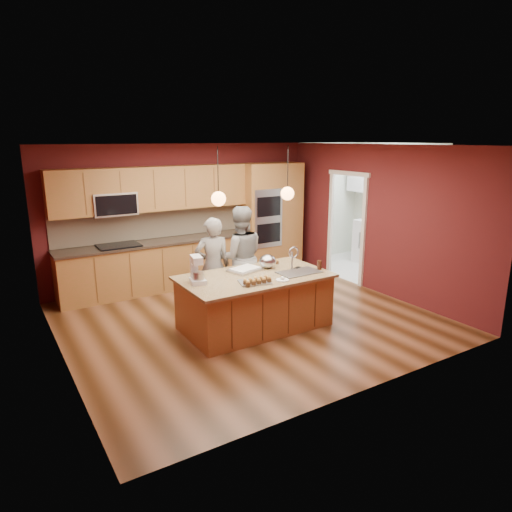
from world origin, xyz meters
TOP-DOWN VIEW (x-y plane):
  - floor at (0.00, 0.00)m, footprint 5.50×5.50m
  - ceiling at (0.00, 0.00)m, footprint 5.50×5.50m
  - wall_back at (0.00, 2.50)m, footprint 5.50×0.00m
  - wall_front at (0.00, -2.50)m, footprint 5.50×0.00m
  - wall_left at (-2.75, 0.00)m, footprint 0.00×5.00m
  - wall_right at (2.75, 0.00)m, footprint 0.00×5.00m
  - cabinet_run at (-0.68, 2.25)m, footprint 3.74×0.64m
  - oven_column at (1.85, 2.19)m, footprint 1.30×0.62m
  - doorway_trim at (2.73, 0.80)m, footprint 0.08×1.11m
  - laundry_room at (4.35, 1.20)m, footprint 2.60×2.70m
  - pendant_left at (-0.65, -0.29)m, footprint 0.20×0.20m
  - pendant_right at (0.50, -0.29)m, footprint 0.20×0.20m
  - island at (-0.06, -0.29)m, footprint 2.22×1.25m
  - person_left at (-0.33, 0.59)m, footprint 0.66×0.51m
  - person_right at (0.18, 0.59)m, footprint 1.01×0.90m
  - stand_mixer at (-0.95, -0.17)m, footprint 0.26×0.32m
  - sheet_cake at (-0.07, 0.00)m, footprint 0.56×0.47m
  - cooling_rack at (-0.26, -0.58)m, footprint 0.50×0.42m
  - mixing_bowl at (0.31, -0.05)m, footprint 0.26×0.26m
  - plate at (0.14, -0.70)m, footprint 0.19×0.19m
  - tumbler at (0.96, -0.53)m, footprint 0.07×0.07m
  - phone at (0.71, -0.30)m, footprint 0.15×0.11m
  - cupcakes_left at (-0.83, 0.10)m, footprint 0.15×0.23m
  - cupcakes_rack at (-0.26, -0.66)m, footprint 0.43×0.17m
  - cupcakes_right at (0.49, 0.16)m, footprint 0.26×0.26m
  - washer at (4.19, 0.84)m, footprint 0.65×0.66m
  - dryer at (4.20, 1.53)m, footprint 0.69×0.71m

SIDE VIEW (x-z plane):
  - floor at x=0.00m, z-range 0.00..0.00m
  - island at x=-0.06m, z-range -0.18..1.02m
  - washer at x=4.19m, z-range 0.00..0.94m
  - dryer at x=4.20m, z-range 0.00..0.98m
  - person_left at x=-0.33m, z-range 0.00..1.59m
  - phone at x=0.71m, z-range 0.82..0.83m
  - plate at x=0.14m, z-range 0.82..0.83m
  - cooling_rack at x=-0.26m, z-range 0.82..0.84m
  - sheet_cake at x=-0.07m, z-range 0.82..0.86m
  - cupcakes_left at x=-0.83m, z-range 0.82..0.89m
  - cupcakes_right at x=0.49m, z-range 0.82..0.90m
  - person_right at x=0.18m, z-range 0.00..1.73m
  - cupcakes_rack at x=-0.26m, z-range 0.84..0.91m
  - tumbler at x=0.96m, z-range 0.82..0.96m
  - mixing_bowl at x=0.31m, z-range 0.81..1.04m
  - cabinet_run at x=-0.68m, z-range -0.17..2.13m
  - stand_mixer at x=-0.95m, z-range 0.79..1.18m
  - doorway_trim at x=2.73m, z-range -0.05..2.15m
  - oven_column at x=1.85m, z-range 0.00..2.30m
  - wall_back at x=0.00m, z-range -1.40..4.10m
  - wall_front at x=0.00m, z-range -1.40..4.10m
  - wall_left at x=-2.75m, z-range -1.15..3.85m
  - wall_right at x=2.75m, z-range -1.15..3.85m
  - laundry_room at x=4.35m, z-range 0.60..3.30m
  - pendant_left at x=-0.65m, z-range 1.60..2.40m
  - pendant_right at x=0.50m, z-range 1.60..2.40m
  - ceiling at x=0.00m, z-range 2.70..2.70m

